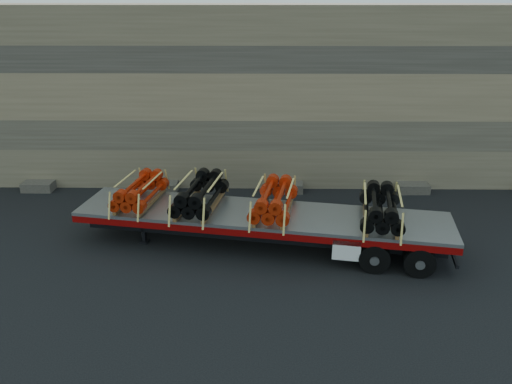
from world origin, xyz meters
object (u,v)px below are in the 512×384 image
trailer (261,229)px  bundle_front (140,192)px  bundle_midfront (200,195)px  bundle_rear (381,208)px  bundle_midrear (274,201)px

trailer → bundle_front: bundle_front is taller
bundle_front → bundle_midfront: size_ratio=0.90×
bundle_front → bundle_rear: size_ratio=0.94×
bundle_front → bundle_rear: bearing=0.0°
bundle_midfront → bundle_rear: size_ratio=1.04×
bundle_midfront → bundle_rear: bundle_midfront is taller
trailer → bundle_front: (-3.85, 0.67, 0.97)m
trailer → bundle_rear: 3.69m
trailer → bundle_rear: bearing=0.0°
bundle_front → bundle_rear: bundle_rear is taller
bundle_rear → bundle_front: bearing=180.0°
bundle_front → trailer: bearing=-0.0°
bundle_midrear → bundle_rear: bundle_rear is taller
trailer → bundle_midrear: size_ratio=4.81×
bundle_midfront → bundle_midrear: bundle_midfront is taller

